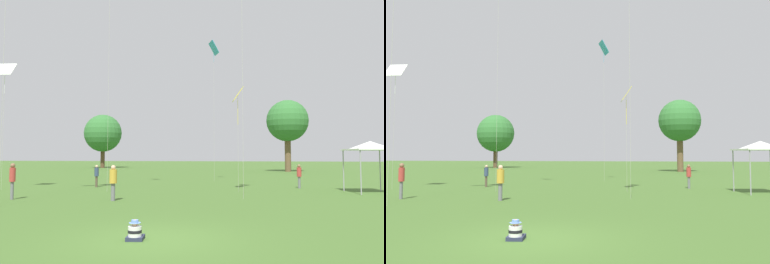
{
  "view_description": "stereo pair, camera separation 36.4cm",
  "coord_description": "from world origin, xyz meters",
  "views": [
    {
      "loc": [
        2.7,
        -9.69,
        2.2
      ],
      "look_at": [
        -0.14,
        6.59,
        3.27
      ],
      "focal_mm": 35.0,
      "sensor_mm": 36.0,
      "label": 1
    },
    {
      "loc": [
        3.06,
        -9.63,
        2.2
      ],
      "look_at": [
        -0.14,
        6.59,
        3.27
      ],
      "focal_mm": 35.0,
      "sensor_mm": 36.0,
      "label": 2
    }
  ],
  "objects": [
    {
      "name": "person_standing_2",
      "position": [
        5.51,
        16.94,
        0.98
      ],
      "size": [
        0.38,
        0.38,
        1.63
      ],
      "rotation": [
        0.0,
        0.0,
        6.04
      ],
      "color": "slate",
      "rests_on": "ground"
    },
    {
      "name": "person_standing_3",
      "position": [
        -8.61,
        15.48,
        0.94
      ],
      "size": [
        0.35,
        0.35,
        1.57
      ],
      "rotation": [
        0.0,
        0.0,
        4.52
      ],
      "color": "brown",
      "rests_on": "ground"
    },
    {
      "name": "kite_2",
      "position": [
        1.52,
        13.74,
        5.93
      ],
      "size": [
        0.78,
        1.12,
        6.5
      ],
      "rotation": [
        0.0,
        0.0,
        4.11
      ],
      "color": "yellow",
      "rests_on": "ground"
    },
    {
      "name": "distant_tree_0",
      "position": [
        6.96,
        44.92,
        7.16
      ],
      "size": [
        5.91,
        5.91,
        10.2
      ],
      "color": "brown",
      "rests_on": "ground"
    },
    {
      "name": "person_standing_1",
      "position": [
        -4.34,
        7.93,
        1.05
      ],
      "size": [
        0.47,
        0.47,
        1.75
      ],
      "rotation": [
        0.0,
        0.0,
        1.9
      ],
      "color": "slate",
      "rests_on": "ground"
    },
    {
      "name": "person_standing_0",
      "position": [
        -9.6,
        7.57,
        1.13
      ],
      "size": [
        0.39,
        0.39,
        1.84
      ],
      "rotation": [
        0.0,
        0.0,
        2.68
      ],
      "color": "slate",
      "rests_on": "ground"
    },
    {
      "name": "ground_plane",
      "position": [
        0.0,
        0.0,
        0.0
      ],
      "size": [
        300.0,
        300.0,
        0.0
      ],
      "primitive_type": "plane",
      "color": "#426628"
    },
    {
      "name": "canopy_tent",
      "position": [
        9.42,
        14.4,
        2.8
      ],
      "size": [
        3.04,
        3.04,
        3.1
      ],
      "rotation": [
        0.0,
        0.0,
        0.19
      ],
      "color": "white",
      "rests_on": "ground"
    },
    {
      "name": "kite_0",
      "position": [
        -13.68,
        12.19,
        7.8
      ],
      "size": [
        1.32,
        0.98,
        8.4
      ],
      "rotation": [
        0.0,
        0.0,
        5.63
      ],
      "color": "white",
      "rests_on": "ground"
    },
    {
      "name": "distant_tree_1",
      "position": [
        -26.09,
        56.99,
        6.5
      ],
      "size": [
        7.04,
        7.04,
        10.05
      ],
      "color": "brown",
      "rests_on": "ground"
    },
    {
      "name": "seated_toddler",
      "position": [
        -0.49,
        -0.15,
        0.21
      ],
      "size": [
        0.52,
        0.6,
        0.54
      ],
      "rotation": [
        0.0,
        0.0,
        0.15
      ],
      "color": "#282D47",
      "rests_on": "ground"
    },
    {
      "name": "kite_6",
      "position": [
        -0.97,
        22.4,
        11.42
      ],
      "size": [
        1.06,
        1.38,
        12.22
      ],
      "rotation": [
        0.0,
        0.0,
        1.18
      ],
      "color": "#339EDB",
      "rests_on": "ground"
    }
  ]
}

